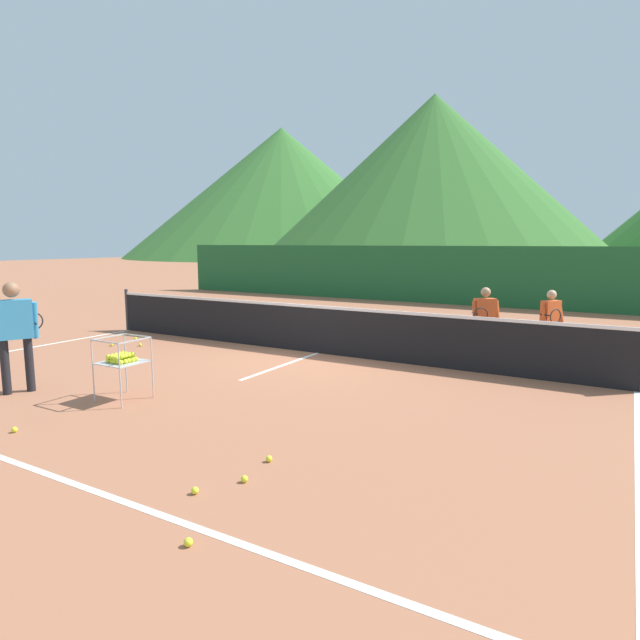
# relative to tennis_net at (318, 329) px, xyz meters

# --- Properties ---
(ground_plane) EXTENTS (120.00, 120.00, 0.00)m
(ground_plane) POSITION_rel_tennis_net_xyz_m (0.00, 0.00, -0.50)
(ground_plane) COLOR #A86647
(line_baseline_near) EXTENTS (11.17, 0.08, 0.01)m
(line_baseline_near) POSITION_rel_tennis_net_xyz_m (0.00, -6.22, -0.50)
(line_baseline_near) COLOR white
(line_baseline_near) RESTS_ON ground
(line_baseline_far) EXTENTS (11.17, 0.08, 0.01)m
(line_baseline_far) POSITION_rel_tennis_net_xyz_m (0.00, 6.38, -0.50)
(line_baseline_far) COLOR white
(line_baseline_far) RESTS_ON ground
(line_sideline_west) EXTENTS (0.08, 12.60, 0.01)m
(line_sideline_west) POSITION_rel_tennis_net_xyz_m (-5.58, 0.00, -0.50)
(line_sideline_west) COLOR white
(line_sideline_west) RESTS_ON ground
(line_sideline_east) EXTENTS (0.08, 12.60, 0.01)m
(line_sideline_east) POSITION_rel_tennis_net_xyz_m (5.58, 0.00, -0.50)
(line_sideline_east) COLOR white
(line_sideline_east) RESTS_ON ground
(line_service_center) EXTENTS (0.08, 5.01, 0.01)m
(line_service_center) POSITION_rel_tennis_net_xyz_m (0.00, 0.00, -0.50)
(line_service_center) COLOR white
(line_service_center) RESTS_ON ground
(tennis_net) EXTENTS (11.37, 0.08, 1.05)m
(tennis_net) POSITION_rel_tennis_net_xyz_m (0.00, 0.00, 0.00)
(tennis_net) COLOR #333338
(tennis_net) RESTS_ON ground
(instructor) EXTENTS (0.51, 0.83, 1.66)m
(instructor) POSITION_rel_tennis_net_xyz_m (-2.42, -4.70, 0.50)
(instructor) COLOR black
(instructor) RESTS_ON ground
(student_0) EXTENTS (0.53, 0.68, 1.37)m
(student_0) POSITION_rel_tennis_net_xyz_m (2.98, 1.32, 0.32)
(student_0) COLOR silver
(student_0) RESTS_ON ground
(student_1) EXTENTS (0.44, 0.71, 1.31)m
(student_1) POSITION_rel_tennis_net_xyz_m (4.09, 2.00, 0.29)
(student_1) COLOR silver
(student_1) RESTS_ON ground
(ball_cart) EXTENTS (0.58, 0.58, 0.90)m
(ball_cart) POSITION_rel_tennis_net_xyz_m (-0.76, -4.17, 0.10)
(ball_cart) COLOR #B7B7BC
(ball_cart) RESTS_ON ground
(tennis_ball_0) EXTENTS (0.07, 0.07, 0.07)m
(tennis_ball_0) POSITION_rel_tennis_net_xyz_m (2.14, -5.80, -0.47)
(tennis_ball_0) COLOR yellow
(tennis_ball_0) RESTS_ON ground
(tennis_ball_1) EXTENTS (0.07, 0.07, 0.07)m
(tennis_ball_1) POSITION_rel_tennis_net_xyz_m (-4.22, -1.63, -0.47)
(tennis_ball_1) COLOR yellow
(tennis_ball_1) RESTS_ON ground
(tennis_ball_3) EXTENTS (0.07, 0.07, 0.07)m
(tennis_ball_3) POSITION_rel_tennis_net_xyz_m (-0.80, -5.72, -0.47)
(tennis_ball_3) COLOR yellow
(tennis_ball_3) RESTS_ON ground
(tennis_ball_4) EXTENTS (0.07, 0.07, 0.07)m
(tennis_ball_4) POSITION_rel_tennis_net_xyz_m (-4.37, -0.86, -0.47)
(tennis_ball_4) COLOR yellow
(tennis_ball_4) RESTS_ON ground
(tennis_ball_6) EXTENTS (0.07, 0.07, 0.07)m
(tennis_ball_6) POSITION_rel_tennis_net_xyz_m (2.30, -4.90, -0.47)
(tennis_ball_6) COLOR yellow
(tennis_ball_6) RESTS_ON ground
(tennis_ball_7) EXTENTS (0.07, 0.07, 0.07)m
(tennis_ball_7) POSITION_rel_tennis_net_xyz_m (-3.67, -1.34, -0.47)
(tennis_ball_7) COLOR yellow
(tennis_ball_7) RESTS_ON ground
(tennis_ball_8) EXTENTS (0.07, 0.07, 0.07)m
(tennis_ball_8) POSITION_rel_tennis_net_xyz_m (2.68, -6.44, -0.47)
(tennis_ball_8) COLOR yellow
(tennis_ball_8) RESTS_ON ground
(tennis_ball_9) EXTENTS (0.07, 0.07, 0.07)m
(tennis_ball_9) POSITION_rel_tennis_net_xyz_m (2.38, -5.40, -0.47)
(tennis_ball_9) COLOR yellow
(tennis_ball_9) RESTS_ON ground
(windscreen_fence) EXTENTS (24.57, 0.08, 2.10)m
(windscreen_fence) POSITION_rel_tennis_net_xyz_m (0.00, 9.72, 0.55)
(windscreen_fence) COLOR #1E5B2D
(windscreen_fence) RESTS_ON ground
(hill_0) EXTENTS (38.90, 38.90, 17.97)m
(hill_0) POSITION_rel_tennis_net_xyz_m (-14.04, 48.57, 8.48)
(hill_0) COLOR #38702D
(hill_0) RESTS_ON ground
(hill_2) EXTENTS (45.65, 45.65, 18.67)m
(hill_2) POSITION_rel_tennis_net_xyz_m (-39.86, 57.26, 8.84)
(hill_2) COLOR #38702D
(hill_2) RESTS_ON ground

